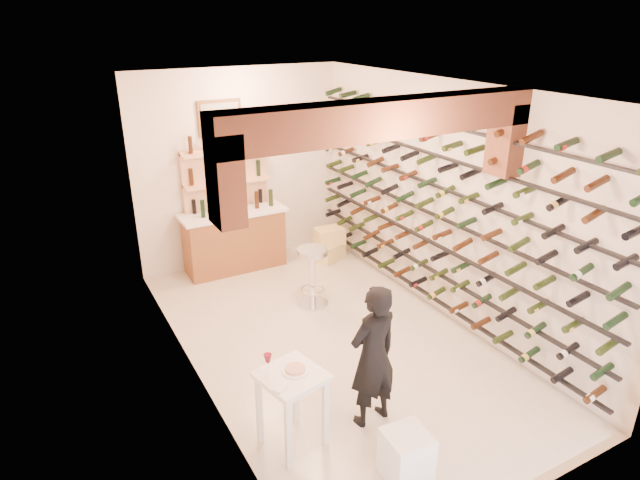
{
  "coord_description": "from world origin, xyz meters",
  "views": [
    {
      "loc": [
        -3.07,
        -5.25,
        3.93
      ],
      "look_at": [
        0.0,
        0.3,
        1.3
      ],
      "focal_mm": 30.59,
      "sensor_mm": 36.0,
      "label": 1
    }
  ],
  "objects_px": {
    "back_counter": "(235,239)",
    "wine_rack": "(432,209)",
    "white_stool": "(406,456)",
    "tasting_table": "(291,387)",
    "crate_lower": "(329,251)",
    "person": "(373,356)",
    "chrome_barstool": "(312,273)"
  },
  "relations": [
    {
      "from": "back_counter",
      "to": "person",
      "type": "xyz_separation_m",
      "value": [
        -0.1,
        -4.16,
        0.25
      ]
    },
    {
      "from": "white_stool",
      "to": "person",
      "type": "relative_size",
      "value": 0.31
    },
    {
      "from": "person",
      "to": "tasting_table",
      "type": "bearing_deg",
      "value": -12.73
    },
    {
      "from": "chrome_barstool",
      "to": "crate_lower",
      "type": "height_order",
      "value": "chrome_barstool"
    },
    {
      "from": "person",
      "to": "chrome_barstool",
      "type": "relative_size",
      "value": 1.76
    },
    {
      "from": "crate_lower",
      "to": "tasting_table",
      "type": "bearing_deg",
      "value": -124.63
    },
    {
      "from": "wine_rack",
      "to": "tasting_table",
      "type": "bearing_deg",
      "value": -153.15
    },
    {
      "from": "person",
      "to": "chrome_barstool",
      "type": "distance_m",
      "value": 2.54
    },
    {
      "from": "person",
      "to": "crate_lower",
      "type": "bearing_deg",
      "value": -120.24
    },
    {
      "from": "chrome_barstool",
      "to": "crate_lower",
      "type": "bearing_deg",
      "value": 51.48
    },
    {
      "from": "person",
      "to": "chrome_barstool",
      "type": "bearing_deg",
      "value": -110.9
    },
    {
      "from": "tasting_table",
      "to": "person",
      "type": "bearing_deg",
      "value": -18.62
    },
    {
      "from": "wine_rack",
      "to": "crate_lower",
      "type": "bearing_deg",
      "value": 97.68
    },
    {
      "from": "wine_rack",
      "to": "white_stool",
      "type": "relative_size",
      "value": 11.74
    },
    {
      "from": "back_counter",
      "to": "white_stool",
      "type": "xyz_separation_m",
      "value": [
        -0.25,
        -4.95,
        -0.29
      ]
    },
    {
      "from": "wine_rack",
      "to": "tasting_table",
      "type": "relative_size",
      "value": 5.76
    },
    {
      "from": "white_stool",
      "to": "crate_lower",
      "type": "bearing_deg",
      "value": 68.36
    },
    {
      "from": "back_counter",
      "to": "person",
      "type": "relative_size",
      "value": 1.09
    },
    {
      "from": "tasting_table",
      "to": "person",
      "type": "relative_size",
      "value": 0.63
    },
    {
      "from": "back_counter",
      "to": "crate_lower",
      "type": "xyz_separation_m",
      "value": [
        1.53,
        -0.45,
        -0.38
      ]
    },
    {
      "from": "back_counter",
      "to": "chrome_barstool",
      "type": "height_order",
      "value": "back_counter"
    },
    {
      "from": "back_counter",
      "to": "wine_rack",
      "type": "bearing_deg",
      "value": -55.34
    },
    {
      "from": "wine_rack",
      "to": "white_stool",
      "type": "xyz_separation_m",
      "value": [
        -2.08,
        -2.3,
        -1.31
      ]
    },
    {
      "from": "person",
      "to": "crate_lower",
      "type": "distance_m",
      "value": 4.1
    },
    {
      "from": "tasting_table",
      "to": "crate_lower",
      "type": "relative_size",
      "value": 1.98
    },
    {
      "from": "tasting_table",
      "to": "chrome_barstool",
      "type": "xyz_separation_m",
      "value": [
        1.49,
        2.35,
        -0.16
      ]
    },
    {
      "from": "wine_rack",
      "to": "person",
      "type": "xyz_separation_m",
      "value": [
        -1.93,
        -1.51,
        -0.77
      ]
    },
    {
      "from": "back_counter",
      "to": "tasting_table",
      "type": "distance_m",
      "value": 4.18
    },
    {
      "from": "wine_rack",
      "to": "back_counter",
      "type": "relative_size",
      "value": 3.35
    },
    {
      "from": "wine_rack",
      "to": "person",
      "type": "relative_size",
      "value": 3.65
    },
    {
      "from": "tasting_table",
      "to": "wine_rack",
      "type": "bearing_deg",
      "value": 14.47
    },
    {
      "from": "wine_rack",
      "to": "tasting_table",
      "type": "height_order",
      "value": "wine_rack"
    }
  ]
}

